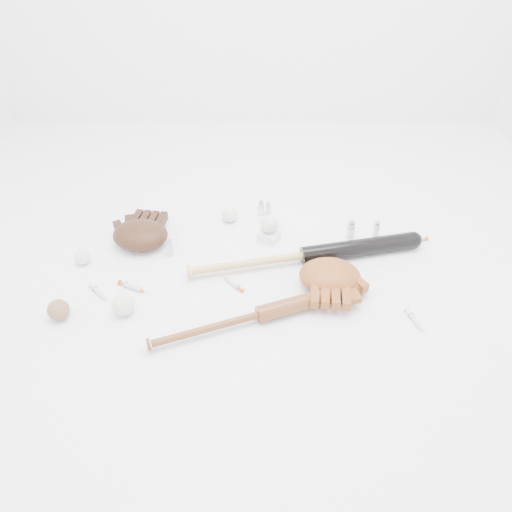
{
  "coord_description": "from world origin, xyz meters",
  "views": [
    {
      "loc": [
        0.01,
        -1.49,
        1.31
      ],
      "look_at": [
        0.01,
        0.06,
        0.06
      ],
      "focal_mm": 35.0,
      "sensor_mm": 36.0,
      "label": 1
    }
  ],
  "objects_px": {
    "glove_dark": "(140,235)",
    "pedestal": "(269,235)",
    "bat_wood": "(260,314)",
    "bat_dark": "(305,255)"
  },
  "relations": [
    {
      "from": "pedestal",
      "to": "bat_wood",
      "type": "bearing_deg",
      "value": -94.96
    },
    {
      "from": "bat_wood",
      "to": "pedestal",
      "type": "distance_m",
      "value": 0.49
    },
    {
      "from": "bat_wood",
      "to": "glove_dark",
      "type": "distance_m",
      "value": 0.68
    },
    {
      "from": "glove_dark",
      "to": "pedestal",
      "type": "xyz_separation_m",
      "value": [
        0.55,
        0.03,
        -0.03
      ]
    },
    {
      "from": "bat_dark",
      "to": "bat_wood",
      "type": "distance_m",
      "value": 0.38
    },
    {
      "from": "bat_wood",
      "to": "pedestal",
      "type": "xyz_separation_m",
      "value": [
        0.04,
        0.49,
        -0.01
      ]
    },
    {
      "from": "pedestal",
      "to": "bat_dark",
      "type": "bearing_deg",
      "value": -47.82
    },
    {
      "from": "bat_wood",
      "to": "pedestal",
      "type": "relative_size",
      "value": 10.66
    },
    {
      "from": "bat_dark",
      "to": "pedestal",
      "type": "distance_m",
      "value": 0.21
    },
    {
      "from": "glove_dark",
      "to": "pedestal",
      "type": "relative_size",
      "value": 3.49
    }
  ]
}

